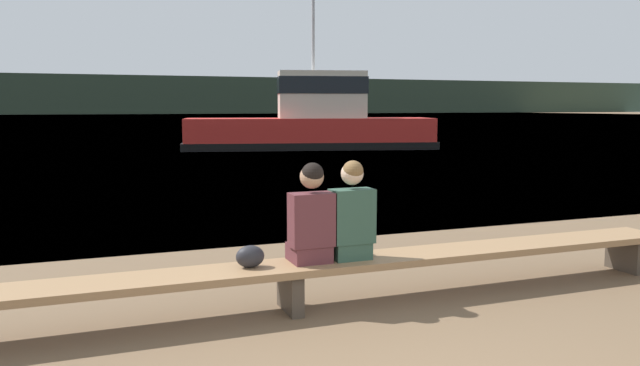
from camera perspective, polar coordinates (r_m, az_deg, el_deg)
name	(u,v)px	position (r m, az deg, el deg)	size (l,w,h in m)	color
water_surface	(94,116)	(128.19, -19.98, 5.79)	(240.00, 240.00, 0.00)	#386084
far_shoreline	(91,95)	(158.77, -20.22, 7.59)	(600.00, 12.00, 9.08)	#2D3D2D
bench_main	(290,272)	(5.84, -2.75, -8.12)	(8.76, 0.55, 0.45)	#8E6B47
person_left	(311,218)	(5.79, -0.81, -3.21)	(0.41, 0.38, 0.94)	#56282D
person_right	(351,215)	(5.94, 2.86, -2.99)	(0.41, 0.38, 0.95)	#2D4C3D
shopping_bag	(250,256)	(5.72, -6.40, -6.69)	(0.26, 0.17, 0.20)	#232328
tugboat_red	(313,124)	(27.89, -0.66, 5.38)	(11.47, 5.23, 6.87)	red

